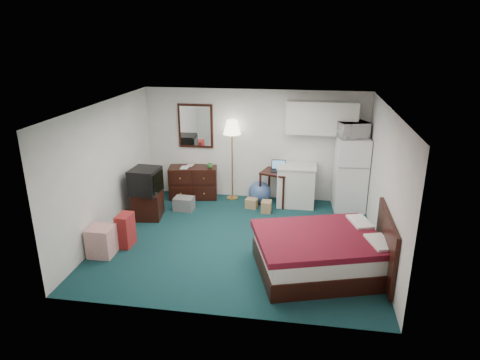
% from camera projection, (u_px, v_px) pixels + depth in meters
% --- Properties ---
extents(floor, '(5.00, 4.50, 0.01)m').
position_uv_depth(floor, '(239.00, 240.00, 7.99)').
color(floor, '#0A292E').
rests_on(floor, ground).
extents(ceiling, '(5.00, 4.50, 0.01)m').
position_uv_depth(ceiling, '(238.00, 106.00, 7.16)').
color(ceiling, white).
rests_on(ceiling, walls).
extents(walls, '(5.01, 4.51, 2.50)m').
position_uv_depth(walls, '(239.00, 177.00, 7.58)').
color(walls, white).
rests_on(walls, floor).
extents(mirror, '(0.80, 0.06, 1.00)m').
position_uv_depth(mirror, '(196.00, 126.00, 9.71)').
color(mirror, white).
rests_on(mirror, walls).
extents(upper_cabinets, '(1.50, 0.35, 0.70)m').
position_uv_depth(upper_cabinets, '(322.00, 118.00, 9.06)').
color(upper_cabinets, silver).
rests_on(upper_cabinets, walls).
extents(headboard, '(0.06, 1.56, 1.00)m').
position_uv_depth(headboard, '(386.00, 245.00, 6.64)').
color(headboard, black).
rests_on(headboard, walls).
extents(dresser, '(1.16, 0.67, 0.74)m').
position_uv_depth(dresser, '(193.00, 182.00, 9.92)').
color(dresser, black).
rests_on(dresser, floor).
extents(floor_lamp, '(0.50, 0.50, 1.84)m').
position_uv_depth(floor_lamp, '(232.00, 160.00, 9.67)').
color(floor_lamp, '#DBA053').
rests_on(floor_lamp, floor).
extents(desk, '(0.74, 0.74, 0.76)m').
position_uv_depth(desk, '(276.00, 187.00, 9.58)').
color(desk, black).
rests_on(desk, floor).
extents(exercise_ball, '(0.55, 0.55, 0.51)m').
position_uv_depth(exercise_ball, '(260.00, 192.00, 9.63)').
color(exercise_ball, '#375286').
rests_on(exercise_ball, floor).
extents(kitchen_counter, '(0.81, 0.62, 0.89)m').
position_uv_depth(kitchen_counter, '(296.00, 186.00, 9.48)').
color(kitchen_counter, silver).
rests_on(kitchen_counter, floor).
extents(fridge, '(0.70, 0.70, 1.59)m').
position_uv_depth(fridge, '(351.00, 174.00, 9.16)').
color(fridge, white).
rests_on(fridge, floor).
extents(bed, '(2.33, 2.04, 0.63)m').
position_uv_depth(bed, '(321.00, 254.00, 6.86)').
color(bed, '#55141F').
rests_on(bed, floor).
extents(tv_stand, '(0.63, 0.67, 0.56)m').
position_uv_depth(tv_stand, '(148.00, 204.00, 8.89)').
color(tv_stand, black).
rests_on(tv_stand, floor).
extents(suitcase, '(0.24, 0.38, 0.61)m').
position_uv_depth(suitcase, '(125.00, 230.00, 7.69)').
color(suitcase, maroon).
rests_on(suitcase, floor).
extents(retail_box, '(0.42, 0.42, 0.52)m').
position_uv_depth(retail_box, '(102.00, 241.00, 7.39)').
color(retail_box, silver).
rests_on(retail_box, floor).
extents(file_bin, '(0.43, 0.33, 0.29)m').
position_uv_depth(file_bin, '(184.00, 204.00, 9.28)').
color(file_bin, slate).
rests_on(file_bin, floor).
extents(cardboard_box_a, '(0.28, 0.25, 0.21)m').
position_uv_depth(cardboard_box_a, '(252.00, 203.00, 9.41)').
color(cardboard_box_a, olive).
rests_on(cardboard_box_a, floor).
extents(cardboard_box_b, '(0.22, 0.25, 0.25)m').
position_uv_depth(cardboard_box_b, '(266.00, 207.00, 9.18)').
color(cardboard_box_b, olive).
rests_on(cardboard_box_b, floor).
extents(laptop, '(0.33, 0.27, 0.22)m').
position_uv_depth(laptop, '(278.00, 166.00, 9.41)').
color(laptop, black).
rests_on(laptop, desk).
extents(crt_tv, '(0.60, 0.64, 0.52)m').
position_uv_depth(crt_tv, '(145.00, 181.00, 8.68)').
color(crt_tv, black).
rests_on(crt_tv, tv_stand).
extents(microwave, '(0.67, 0.53, 0.40)m').
position_uv_depth(microwave, '(353.00, 128.00, 8.83)').
color(microwave, white).
rests_on(microwave, fridge).
extents(book_a, '(0.18, 0.03, 0.24)m').
position_uv_depth(book_a, '(181.00, 163.00, 9.69)').
color(book_a, olive).
rests_on(book_a, dresser).
extents(book_b, '(0.15, 0.05, 0.20)m').
position_uv_depth(book_b, '(187.00, 162.00, 9.86)').
color(book_b, olive).
rests_on(book_b, dresser).
extents(mug, '(0.16, 0.14, 0.13)m').
position_uv_depth(mug, '(210.00, 165.00, 9.70)').
color(mug, '#377A32').
rests_on(mug, dresser).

